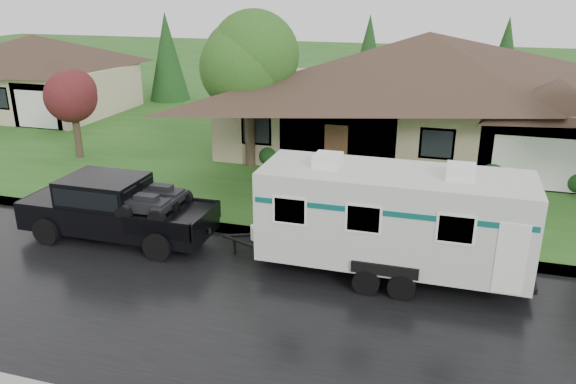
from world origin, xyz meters
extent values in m
plane|color=#25541A|center=(0.00, 0.00, 0.00)|extent=(140.00, 140.00, 0.00)
cube|color=black|center=(0.00, -2.00, 0.01)|extent=(140.00, 8.00, 0.01)
cube|color=gray|center=(0.00, 2.25, 0.07)|extent=(140.00, 0.50, 0.15)
cube|color=#25541A|center=(0.00, 15.00, 0.07)|extent=(140.00, 26.00, 0.15)
cube|color=gray|center=(2.00, 14.00, 1.65)|extent=(18.00, 10.00, 3.00)
pyramid|color=#3A2A20|center=(2.00, 14.00, 5.75)|extent=(19.44, 10.80, 2.60)
cube|color=gray|center=(7.40, 11.00, 1.50)|extent=(5.76, 4.00, 2.70)
cube|color=#C0AC8F|center=(-22.00, 16.00, 1.55)|extent=(10.00, 8.00, 2.80)
pyramid|color=#3A2A20|center=(-22.00, 16.00, 4.95)|extent=(10.80, 8.64, 2.00)
cube|color=#C0AC8F|center=(-19.00, 14.00, 1.41)|extent=(3.20, 4.00, 2.52)
cylinder|color=#382B1E|center=(-5.11, 8.91, 1.57)|extent=(0.43, 0.43, 2.83)
sphere|color=#356822|center=(-5.11, 8.91, 4.67)|extent=(3.91, 3.91, 3.91)
cylinder|color=#382B1E|center=(-13.30, 7.88, 1.05)|extent=(0.33, 0.33, 1.79)
sphere|color=maroon|center=(-13.30, 7.88, 3.01)|extent=(2.47, 2.47, 2.47)
sphere|color=#143814|center=(-4.30, 9.30, 0.65)|extent=(1.00, 1.00, 1.00)
sphere|color=#143814|center=(-1.15, 9.30, 0.65)|extent=(1.00, 1.00, 1.00)
sphere|color=#143814|center=(2.00, 9.30, 0.65)|extent=(1.00, 1.00, 1.00)
sphere|color=#143814|center=(5.15, 9.30, 0.65)|extent=(1.00, 1.00, 1.00)
cube|color=black|center=(-6.60, 0.67, 0.80)|extent=(6.18, 2.06, 0.89)
cube|color=black|center=(-8.87, 0.67, 1.08)|extent=(1.65, 2.01, 0.36)
cube|color=black|center=(-7.01, 0.67, 1.60)|extent=(2.47, 1.94, 0.93)
cube|color=black|center=(-7.01, 0.67, 1.65)|extent=(2.27, 1.98, 0.57)
cube|color=black|center=(-4.64, 0.67, 1.01)|extent=(2.27, 1.96, 0.06)
cylinder|color=black|center=(-8.56, -0.34, 0.43)|extent=(0.87, 0.33, 0.87)
cylinder|color=black|center=(-8.56, 1.68, 0.43)|extent=(0.87, 0.33, 0.87)
cylinder|color=black|center=(-4.64, -0.34, 0.43)|extent=(0.87, 0.33, 0.87)
cylinder|color=black|center=(-4.64, 1.68, 0.43)|extent=(0.87, 0.33, 0.87)
cube|color=beige|center=(2.10, 0.67, 1.83)|extent=(7.21, 2.47, 2.52)
cube|color=black|center=(2.10, 0.67, 0.41)|extent=(7.62, 1.24, 0.14)
cube|color=#0B4F4E|center=(2.10, 0.67, 2.38)|extent=(7.07, 2.49, 0.14)
cube|color=white|center=(0.24, 0.67, 3.26)|extent=(0.72, 0.82, 0.33)
cube|color=white|center=(3.75, 0.67, 3.26)|extent=(0.72, 0.82, 0.33)
cylinder|color=black|center=(1.63, -0.54, 0.36)|extent=(0.72, 0.25, 0.72)
cylinder|color=black|center=(1.63, 1.89, 0.36)|extent=(0.72, 0.25, 0.72)
cylinder|color=black|center=(2.56, -0.54, 0.36)|extent=(0.72, 0.25, 0.72)
cylinder|color=black|center=(2.56, 1.89, 0.36)|extent=(0.72, 0.25, 0.72)
camera|label=1|loc=(3.40, -13.72, 7.73)|focal=35.00mm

